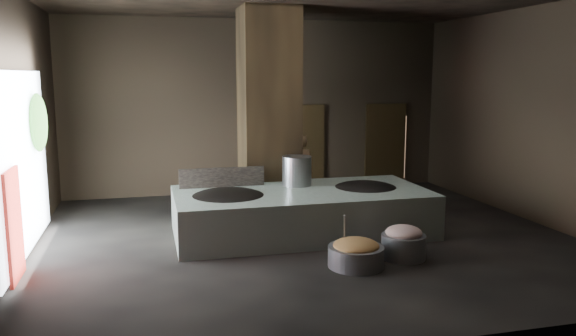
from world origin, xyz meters
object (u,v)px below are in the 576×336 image
object	(u,v)px
wok_right	(365,192)
hearth_platform	(302,212)
meat_basin	(403,246)
wok_left	(228,200)
cook	(300,171)
stock_pot	(297,172)
veg_basin	(356,256)

from	to	relation	value
wok_right	hearth_platform	bearing A→B (deg)	-177.88
meat_basin	hearth_platform	bearing A→B (deg)	123.42
wok_left	cook	bearing A→B (deg)	46.78
wok_right	stock_pot	xyz separation A→B (m)	(-1.30, 0.50, 0.38)
hearth_platform	meat_basin	distance (m)	2.30
wok_right	stock_pot	size ratio (longest dim) A/B	2.25
hearth_platform	veg_basin	distance (m)	2.14
hearth_platform	stock_pot	world-z (taller)	stock_pot
hearth_platform	stock_pot	distance (m)	0.89
wok_right	cook	world-z (taller)	cook
wok_left	meat_basin	bearing A→B (deg)	-34.44
cook	wok_right	bearing A→B (deg)	121.91
wok_right	cook	xyz separation A→B (m)	(-0.82, 2.01, 0.12)
wok_left	veg_basin	size ratio (longest dim) A/B	1.69
hearth_platform	stock_pot	size ratio (longest dim) A/B	7.67
wok_left	veg_basin	world-z (taller)	wok_left
veg_basin	stock_pot	bearing A→B (deg)	95.95
meat_basin	stock_pot	bearing A→B (deg)	116.19
stock_pot	cook	xyz separation A→B (m)	(0.48, 1.51, -0.26)
hearth_platform	wok_right	xyz separation A→B (m)	(1.35, 0.05, 0.32)
hearth_platform	wok_right	bearing A→B (deg)	2.24
veg_basin	meat_basin	world-z (taller)	meat_basin
wok_left	veg_basin	distance (m)	2.78
hearth_platform	cook	size ratio (longest dim) A/B	2.82
cook	veg_basin	bearing A→B (deg)	96.85
wok_left	wok_right	xyz separation A→B (m)	(2.80, 0.10, 0.00)
wok_left	veg_basin	xyz separation A→B (m)	(1.78, -2.05, -0.58)
hearth_platform	veg_basin	world-z (taller)	hearth_platform
hearth_platform	cook	distance (m)	2.17
meat_basin	wok_right	bearing A→B (deg)	87.34
wok_right	stock_pot	distance (m)	1.44
wok_left	wok_right	world-z (taller)	wok_left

